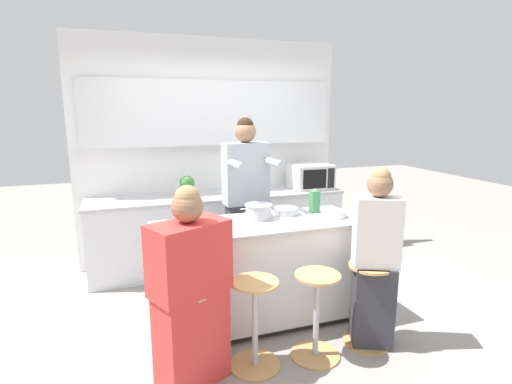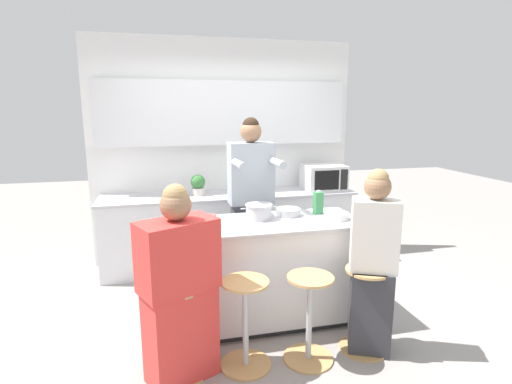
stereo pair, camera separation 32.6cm
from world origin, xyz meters
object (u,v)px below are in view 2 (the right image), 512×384
bar_stool_leftmost (179,330)px  person_seated_near (372,269)px  kitchen_island (258,272)px  bar_stool_center_left (246,323)px  juice_carton (318,203)px  bar_stool_center_right (309,317)px  bar_stool_rightmost (366,308)px  cooking_pot (259,212)px  person_cooking (251,208)px  person_wrapped_blanket (179,291)px  microwave (324,177)px  potted_plant (198,185)px  fruit_bowl (288,212)px  coffee_cup_near (212,220)px

bar_stool_leftmost → person_seated_near: bearing=-1.3°
kitchen_island → bar_stool_center_left: size_ratio=2.67×
kitchen_island → juice_carton: (0.61, 0.15, 0.56)m
bar_stool_center_left → bar_stool_center_right: size_ratio=1.00×
bar_stool_center_left → bar_stool_rightmost: 0.96m
kitchen_island → bar_stool_leftmost: (-0.72, -0.59, -0.12)m
person_seated_near → cooking_pot: person_seated_near is taller
person_cooking → person_seated_near: bearing=-63.1°
person_wrapped_blanket → cooking_pot: bearing=19.5°
microwave → potted_plant: (-1.55, 0.03, -0.03)m
bar_stool_rightmost → person_cooking: bearing=117.9°
microwave → bar_stool_center_right: bearing=-115.2°
bar_stool_center_right → fruit_bowl: 1.00m
bar_stool_center_right → cooking_pot: cooking_pot is taller
bar_stool_leftmost → bar_stool_center_left: same height
bar_stool_leftmost → person_cooking: 1.53m
fruit_bowl → bar_stool_leftmost: bearing=-144.6°
bar_stool_rightmost → cooking_pot: (-0.69, 0.71, 0.64)m
coffee_cup_near → microwave: (1.58, 1.38, 0.07)m
bar_stool_center_right → person_wrapped_blanket: bearing=179.1°
person_wrapped_blanket → cooking_pot: size_ratio=4.30×
bar_stool_rightmost → potted_plant: 2.38m
bar_stool_leftmost → bar_stool_rightmost: 1.44m
coffee_cup_near → potted_plant: size_ratio=0.48×
bar_stool_rightmost → juice_carton: size_ratio=3.07×
person_cooking → cooking_pot: person_cooking is taller
bar_stool_leftmost → cooking_pot: cooking_pot is taller
bar_stool_center_right → fruit_bowl: fruit_bowl is taller
bar_stool_center_right → juice_carton: 1.10m
kitchen_island → person_seated_near: bearing=-39.8°
bar_stool_rightmost → bar_stool_center_right: bearing=-177.1°
juice_carton → potted_plant: 1.59m
microwave → kitchen_island: bearing=-130.9°
fruit_bowl → kitchen_island: bearing=-155.1°
person_cooking → juice_carton: size_ratio=8.19×
fruit_bowl → microwave: bearing=54.7°
juice_carton → fruit_bowl: bearing=-179.8°
person_wrapped_blanket → bar_stool_center_left: bearing=-22.2°
bar_stool_leftmost → bar_stool_center_left: (0.48, -0.01, 0.00)m
person_wrapped_blanket → bar_stool_center_right: bearing=-25.8°
kitchen_island → fruit_bowl: 0.60m
bar_stool_leftmost → coffee_cup_near: 0.91m
cooking_pot → fruit_bowl: size_ratio=1.47×
bar_stool_center_left → bar_stool_leftmost: bearing=178.6°
bar_stool_center_left → coffee_cup_near: 0.87m
person_wrapped_blanket → person_seated_near: (1.45, 0.00, 0.02)m
bar_stool_center_left → bar_stool_rightmost: size_ratio=1.00×
person_seated_near → microwave: (0.43, 1.99, 0.36)m
person_seated_near → fruit_bowl: size_ratio=6.54×
bar_stool_center_left → kitchen_island: bearing=68.2°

